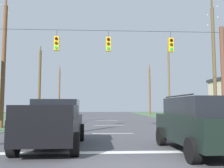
{
  "coord_description": "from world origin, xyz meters",
  "views": [
    {
      "loc": [
        -0.8,
        -6.6,
        1.68
      ],
      "look_at": [
        0.16,
        12.37,
        3.4
      ],
      "focal_mm": 38.67,
      "sensor_mm": 36.0,
      "label": 1
    }
  ],
  "objects_px": {
    "suv_black": "(200,123)",
    "utility_pole_distant_right": "(40,83)",
    "overhead_signal_span": "(110,72)",
    "distant_car_crossing_white": "(24,116)",
    "utility_pole_far_right": "(169,81)",
    "utility_pole_distant_left": "(59,91)",
    "utility_pole_near_left": "(150,90)",
    "utility_pole_mid_right": "(214,62)",
    "pickup_truck": "(54,123)",
    "utility_pole_far_left": "(3,64)"
  },
  "relations": [
    {
      "from": "suv_black",
      "to": "utility_pole_near_left",
      "type": "relative_size",
      "value": 0.51
    },
    {
      "from": "pickup_truck",
      "to": "utility_pole_near_left",
      "type": "relative_size",
      "value": 0.57
    },
    {
      "from": "distant_car_crossing_white",
      "to": "utility_pole_far_right",
      "type": "height_order",
      "value": "utility_pole_far_right"
    },
    {
      "from": "utility_pole_near_left",
      "to": "utility_pole_distant_right",
      "type": "xyz_separation_m",
      "value": [
        -17.37,
        -13.7,
        -0.08
      ]
    },
    {
      "from": "suv_black",
      "to": "utility_pole_far_right",
      "type": "bearing_deg",
      "value": 76.15
    },
    {
      "from": "overhead_signal_span",
      "to": "utility_pole_distant_right",
      "type": "bearing_deg",
      "value": 118.25
    },
    {
      "from": "utility_pole_near_left",
      "to": "utility_pole_distant_right",
      "type": "distance_m",
      "value": 22.12
    },
    {
      "from": "overhead_signal_span",
      "to": "utility_pole_far_right",
      "type": "xyz_separation_m",
      "value": [
        9.0,
        17.15,
        1.18
      ]
    },
    {
      "from": "suv_black",
      "to": "utility_pole_far_left",
      "type": "xyz_separation_m",
      "value": [
        -11.06,
        10.07,
        3.84
      ]
    },
    {
      "from": "utility_pole_mid_right",
      "to": "distant_car_crossing_white",
      "type": "bearing_deg",
      "value": 171.03
    },
    {
      "from": "utility_pole_near_left",
      "to": "utility_pole_distant_left",
      "type": "height_order",
      "value": "utility_pole_near_left"
    },
    {
      "from": "distant_car_crossing_white",
      "to": "utility_pole_distant_left",
      "type": "height_order",
      "value": "utility_pole_distant_left"
    },
    {
      "from": "utility_pole_far_left",
      "to": "utility_pole_distant_right",
      "type": "bearing_deg",
      "value": 91.93
    },
    {
      "from": "utility_pole_far_right",
      "to": "utility_pole_distant_left",
      "type": "height_order",
      "value": "utility_pole_far_right"
    },
    {
      "from": "overhead_signal_span",
      "to": "utility_pole_distant_left",
      "type": "distance_m",
      "value": 31.39
    },
    {
      "from": "overhead_signal_span",
      "to": "distant_car_crossing_white",
      "type": "relative_size",
      "value": 3.59
    },
    {
      "from": "suv_black",
      "to": "overhead_signal_span",
      "type": "bearing_deg",
      "value": 112.51
    },
    {
      "from": "utility_pole_near_left",
      "to": "distant_car_crossing_white",
      "type": "bearing_deg",
      "value": -124.7
    },
    {
      "from": "overhead_signal_span",
      "to": "utility_pole_distant_left",
      "type": "height_order",
      "value": "utility_pole_distant_left"
    },
    {
      "from": "distant_car_crossing_white",
      "to": "utility_pole_distant_right",
      "type": "xyz_separation_m",
      "value": [
        -1.14,
        9.74,
        3.81
      ]
    },
    {
      "from": "overhead_signal_span",
      "to": "utility_pole_far_right",
      "type": "height_order",
      "value": "utility_pole_far_right"
    },
    {
      "from": "distant_car_crossing_white",
      "to": "utility_pole_near_left",
      "type": "height_order",
      "value": "utility_pole_near_left"
    },
    {
      "from": "utility_pole_far_right",
      "to": "utility_pole_far_left",
      "type": "bearing_deg",
      "value": -140.02
    },
    {
      "from": "pickup_truck",
      "to": "utility_pole_near_left",
      "type": "xyz_separation_m",
      "value": [
        11.37,
        35.25,
        3.71
      ]
    },
    {
      "from": "overhead_signal_span",
      "to": "utility_pole_mid_right",
      "type": "height_order",
      "value": "utility_pole_mid_right"
    },
    {
      "from": "suv_black",
      "to": "utility_pole_far_right",
      "type": "distance_m",
      "value": 25.43
    },
    {
      "from": "suv_black",
      "to": "utility_pole_distant_right",
      "type": "xyz_separation_m",
      "value": [
        -11.49,
        23.05,
        3.54
      ]
    },
    {
      "from": "suv_black",
      "to": "utility_pole_far_right",
      "type": "relative_size",
      "value": 0.46
    },
    {
      "from": "utility_pole_near_left",
      "to": "suv_black",
      "type": "bearing_deg",
      "value": -99.08
    },
    {
      "from": "overhead_signal_span",
      "to": "utility_pole_far_left",
      "type": "xyz_separation_m",
      "value": [
        -8.06,
        2.84,
        0.97
      ]
    },
    {
      "from": "utility_pole_mid_right",
      "to": "utility_pole_distant_left",
      "type": "relative_size",
      "value": 1.14
    },
    {
      "from": "utility_pole_far_right",
      "to": "suv_black",
      "type": "bearing_deg",
      "value": -103.85
    },
    {
      "from": "pickup_truck",
      "to": "utility_pole_distant_right",
      "type": "distance_m",
      "value": 22.66
    },
    {
      "from": "utility_pole_distant_left",
      "to": "distant_car_crossing_white",
      "type": "bearing_deg",
      "value": -87.66
    },
    {
      "from": "utility_pole_mid_right",
      "to": "utility_pole_distant_left",
      "type": "bearing_deg",
      "value": 122.8
    },
    {
      "from": "utility_pole_far_right",
      "to": "utility_pole_distant_left",
      "type": "relative_size",
      "value": 1.11
    },
    {
      "from": "pickup_truck",
      "to": "distant_car_crossing_white",
      "type": "relative_size",
      "value": 1.23
    },
    {
      "from": "utility_pole_mid_right",
      "to": "utility_pole_near_left",
      "type": "relative_size",
      "value": 1.12
    },
    {
      "from": "overhead_signal_span",
      "to": "pickup_truck",
      "type": "relative_size",
      "value": 2.92
    },
    {
      "from": "utility_pole_far_right",
      "to": "utility_pole_distant_right",
      "type": "xyz_separation_m",
      "value": [
        -17.5,
        -1.33,
        -0.51
      ]
    },
    {
      "from": "utility_pole_far_right",
      "to": "distant_car_crossing_white",
      "type": "bearing_deg",
      "value": -145.93
    },
    {
      "from": "utility_pole_far_right",
      "to": "utility_pole_distant_right",
      "type": "height_order",
      "value": "utility_pole_far_right"
    },
    {
      "from": "pickup_truck",
      "to": "utility_pole_distant_left",
      "type": "height_order",
      "value": "utility_pole_distant_left"
    },
    {
      "from": "utility_pole_far_right",
      "to": "overhead_signal_span",
      "type": "bearing_deg",
      "value": -117.7
    },
    {
      "from": "utility_pole_distant_right",
      "to": "utility_pole_distant_left",
      "type": "relative_size",
      "value": 1.01
    },
    {
      "from": "distant_car_crossing_white",
      "to": "utility_pole_far_left",
      "type": "relative_size",
      "value": 0.44
    },
    {
      "from": "utility_pole_near_left",
      "to": "utility_pole_far_left",
      "type": "bearing_deg",
      "value": -122.39
    },
    {
      "from": "overhead_signal_span",
      "to": "utility_pole_far_left",
      "type": "distance_m",
      "value": 8.6
    },
    {
      "from": "distant_car_crossing_white",
      "to": "utility_pole_distant_right",
      "type": "bearing_deg",
      "value": 96.65
    },
    {
      "from": "utility_pole_mid_right",
      "to": "utility_pole_distant_right",
      "type": "relative_size",
      "value": 1.13
    }
  ]
}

